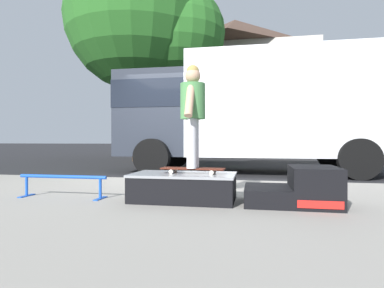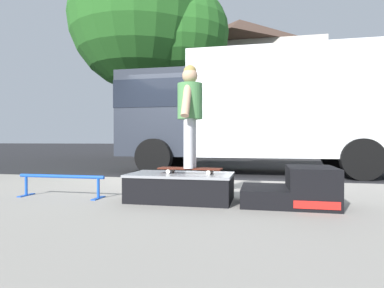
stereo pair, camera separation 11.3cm
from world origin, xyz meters
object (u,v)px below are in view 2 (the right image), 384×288
object	(u,v)px
box_truck	(252,108)
skateboard	(190,169)
skate_box	(181,186)
street_tree_main	(151,23)
grind_rail	(61,181)
kicker_ramp	(296,189)
skater_kid	(190,107)

from	to	relation	value
box_truck	skateboard	bearing A→B (deg)	-97.02
skate_box	box_truck	bearing A→B (deg)	81.71
skateboard	street_tree_main	distance (m)	10.80
box_truck	skate_box	bearing A→B (deg)	-98.29
skateboard	street_tree_main	world-z (taller)	street_tree_main
skateboard	box_truck	xyz separation A→B (m)	(0.60, 4.87, 1.19)
grind_rail	kicker_ramp	bearing A→B (deg)	1.78
skate_box	skateboard	bearing A→B (deg)	6.08
kicker_ramp	skateboard	xyz separation A→B (m)	(-1.24, 0.01, 0.21)
box_truck	street_tree_main	xyz separation A→B (m)	(-4.19, 3.92, 3.96)
kicker_ramp	skate_box	bearing A→B (deg)	179.98
kicker_ramp	street_tree_main	xyz separation A→B (m)	(-4.83, 8.80, 5.36)
skateboard	box_truck	size ratio (longest dim) A/B	0.11
skateboard	skate_box	bearing A→B (deg)	-173.92
kicker_ramp	skateboard	world-z (taller)	kicker_ramp
skater_kid	street_tree_main	size ratio (longest dim) A/B	0.14
skate_box	skater_kid	distance (m)	0.97
skater_kid	box_truck	world-z (taller)	box_truck
skateboard	street_tree_main	bearing A→B (deg)	112.22
grind_rail	street_tree_main	xyz separation A→B (m)	(-1.90, 8.89, 5.33)
grind_rail	box_truck	bearing A→B (deg)	65.27
skater_kid	kicker_ramp	bearing A→B (deg)	-0.57
skate_box	street_tree_main	world-z (taller)	street_tree_main
skate_box	grind_rail	world-z (taller)	skate_box
skate_box	kicker_ramp	distance (m)	1.35
grind_rail	skateboard	world-z (taller)	skateboard
skater_kid	grind_rail	bearing A→B (deg)	-176.50
kicker_ramp	skater_kid	distance (m)	1.57
skate_box	grind_rail	bearing A→B (deg)	-176.68
grind_rail	street_tree_main	bearing A→B (deg)	102.06
skater_kid	skateboard	bearing A→B (deg)	0.00
skate_box	skateboard	xyz separation A→B (m)	(0.11, 0.01, 0.21)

